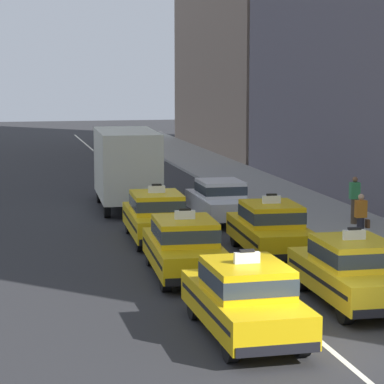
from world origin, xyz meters
The scene contains 12 objects.
ground_plane centered at (0.00, 0.00, 0.00)m, with size 160.00×160.00×0.00m, color #2B2B2D.
lane_stripe_left_right centered at (0.00, 20.00, 0.00)m, with size 0.14×80.00×0.01m, color silver.
sidewalk_curb centered at (5.60, 15.00, 0.07)m, with size 4.00×90.00×0.15m, color gray.
taxi_left_nearest centered at (-1.49, 1.45, 0.88)m, with size 1.87×4.58×1.96m.
taxi_left_second centered at (-1.62, 7.09, 0.88)m, with size 2.02×4.64×1.96m.
taxi_left_third centered at (-1.47, 12.27, 0.88)m, with size 1.98×4.62×1.96m.
box_truck_left_fourth centered at (-1.46, 19.60, 1.78)m, with size 2.52×7.05×3.27m.
taxi_right_nearest centered at (1.78, 3.38, 0.88)m, with size 1.88×4.59×1.96m.
taxi_right_second centered at (1.57, 9.27, 0.88)m, with size 2.02×4.64×1.96m.
sedan_right_third centered at (1.57, 15.52, 0.85)m, with size 1.78×4.31×1.58m.
pedestrian_mid_block centered at (4.79, 9.77, 0.96)m, with size 0.47×0.24×1.62m.
pedestrian_trailing centered at (6.02, 13.17, 1.02)m, with size 0.47×0.24×1.73m.
Camera 1 is at (-6.62, -16.21, 5.80)m, focal length 81.98 mm.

